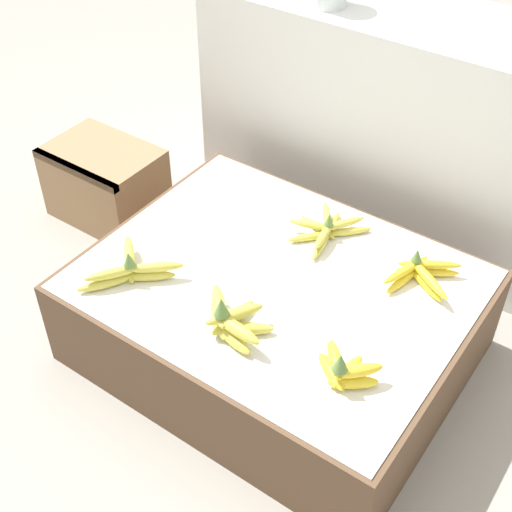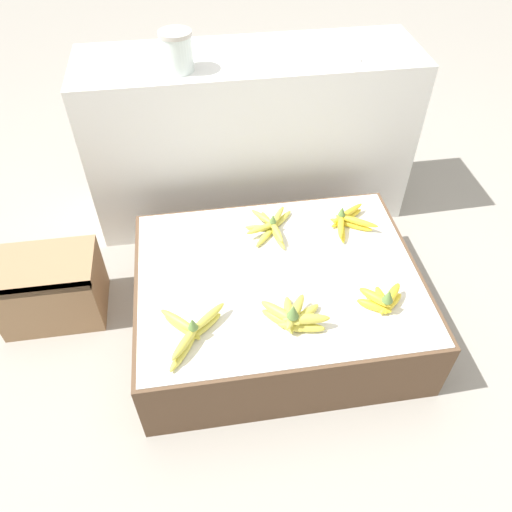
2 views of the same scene
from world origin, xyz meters
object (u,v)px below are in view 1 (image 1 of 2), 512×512
Objects in this scene: banana_bunch_front_midleft at (230,320)px; wooden_crate at (106,183)px; banana_bunch_front_left at (130,269)px; banana_bunch_back_midright at (420,273)px; banana_bunch_front_midright at (344,370)px; banana_bunch_back_midleft at (326,229)px.

wooden_crate is at bearing 154.27° from banana_bunch_front_midleft.
banana_bunch_front_left is 0.74m from banana_bunch_back_midright.
banana_bunch_front_midright is 0.51m from banana_bunch_back_midleft.
banana_bunch_front_midleft is 0.96× the size of banana_bunch_back_midleft.
banana_bunch_front_left is (0.52, -0.40, 0.18)m from wooden_crate.
banana_bunch_front_midright reaches higher than wooden_crate.
banana_bunch_front_left is at bearing -126.42° from banana_bunch_back_midleft.
banana_bunch_front_left is 1.19× the size of banana_bunch_back_midright.
banana_bunch_back_midleft is at bearing 176.54° from banana_bunch_back_midright.
banana_bunch_front_midleft is at bearing -175.13° from banana_bunch_front_midright.
wooden_crate is at bearing 141.97° from banana_bunch_front_left.
wooden_crate is 1.61× the size of banana_bunch_front_left.
banana_bunch_back_midright is (-0.01, 0.40, -0.01)m from banana_bunch_front_midright.
banana_bunch_front_left reaches higher than wooden_crate.
wooden_crate is 2.21× the size of banana_bunch_front_midright.
banana_bunch_front_midleft is at bearing -124.74° from banana_bunch_back_midright.
banana_bunch_front_midright is at bearing 2.38° from banana_bunch_front_left.
banana_bunch_back_midright is (0.29, 0.42, -0.01)m from banana_bunch_front_midleft.
banana_bunch_front_midleft is at bearing 0.07° from banana_bunch_front_left.
banana_bunch_front_left reaches higher than banana_bunch_back_midright.
banana_bunch_front_midleft reaches higher than banana_bunch_front_left.
banana_bunch_front_midright is at bearing -18.43° from wooden_crate.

